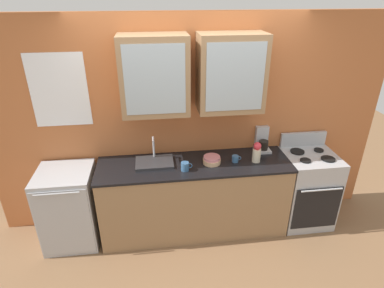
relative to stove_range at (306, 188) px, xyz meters
name	(u,v)px	position (x,y,z in m)	size (l,w,h in m)	color
ground_plane	(194,228)	(-1.40, 0.00, -0.47)	(10.00, 10.00, 0.00)	brown
back_wall_unit	(191,113)	(-1.41, 0.30, 0.96)	(4.62, 0.48, 2.50)	#B76638
counter	(194,197)	(-1.40, 0.00, -0.01)	(2.19, 0.62, 0.93)	#93704C
stove_range	(306,188)	(0.00, 0.00, 0.00)	(0.61, 0.64, 1.11)	#ADAFB5
sink_faucet	(155,162)	(-1.85, 0.06, 0.48)	(0.42, 0.30, 0.29)	#2D2D30
bowl_stack	(212,160)	(-1.21, -0.01, 0.50)	(0.20, 0.20, 0.08)	#E0AD7F
vase	(257,152)	(-0.70, -0.04, 0.57)	(0.09, 0.09, 0.24)	beige
cup_near_sink	(185,166)	(-1.52, -0.13, 0.50)	(0.12, 0.09, 0.10)	#38608C
cup_near_bowls	(235,159)	(-0.94, -0.02, 0.49)	(0.11, 0.07, 0.08)	#38608C
dishwasher	(70,207)	(-2.84, 0.00, -0.01)	(0.59, 0.61, 0.93)	#ADAFB5
coffee_maker	(262,142)	(-0.54, 0.24, 0.56)	(0.17, 0.20, 0.29)	#B7B7BC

